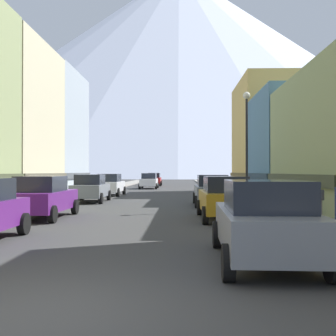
{
  "coord_description": "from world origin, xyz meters",
  "views": [
    {
      "loc": [
        1.97,
        -5.54,
        1.97
      ],
      "look_at": [
        0.55,
        43.37,
        2.39
      ],
      "focal_mm": 44.08,
      "sensor_mm": 36.0,
      "label": 1
    }
  ],
  "objects_px": {
    "parking_meter_near": "(321,207)",
    "car_left_3": "(110,185)",
    "trash_bin_right": "(290,205)",
    "streetlamp_right": "(247,132)",
    "car_right_1": "(225,198)",
    "car_left_2": "(91,188)",
    "car_right_2": "(212,190)",
    "car_right_0": "(265,221)",
    "car_driving_0": "(154,179)",
    "car_driving_1": "(149,181)",
    "car_left_1": "(43,197)"
  },
  "relations": [
    {
      "from": "car_left_3",
      "to": "trash_bin_right",
      "type": "xyz_separation_m",
      "value": [
        10.15,
        -17.23,
        -0.26
      ]
    },
    {
      "from": "car_driving_0",
      "to": "car_left_1",
      "type": "bearing_deg",
      "value": -93.19
    },
    {
      "from": "car_left_3",
      "to": "car_driving_1",
      "type": "height_order",
      "value": "same"
    },
    {
      "from": "car_left_2",
      "to": "trash_bin_right",
      "type": "height_order",
      "value": "car_left_2"
    },
    {
      "from": "car_right_1",
      "to": "car_driving_0",
      "type": "bearing_deg",
      "value": 97.75
    },
    {
      "from": "car_driving_1",
      "to": "streetlamp_right",
      "type": "xyz_separation_m",
      "value": [
        6.95,
        -26.5,
        3.09
      ]
    },
    {
      "from": "car_driving_1",
      "to": "car_left_2",
      "type": "bearing_deg",
      "value": -95.98
    },
    {
      "from": "car_right_0",
      "to": "car_driving_1",
      "type": "bearing_deg",
      "value": 97.98
    },
    {
      "from": "car_driving_1",
      "to": "car_left_1",
      "type": "bearing_deg",
      "value": -94.16
    },
    {
      "from": "car_left_3",
      "to": "car_right_1",
      "type": "distance_m",
      "value": 18.46
    },
    {
      "from": "car_driving_0",
      "to": "car_left_2",
      "type": "bearing_deg",
      "value": -94.17
    },
    {
      "from": "car_right_1",
      "to": "parking_meter_near",
      "type": "xyz_separation_m",
      "value": [
        1.95,
        -5.81,
        0.11
      ]
    },
    {
      "from": "car_right_2",
      "to": "car_left_2",
      "type": "bearing_deg",
      "value": 160.24
    },
    {
      "from": "car_left_2",
      "to": "car_driving_0",
      "type": "relative_size",
      "value": 1.01
    },
    {
      "from": "car_left_3",
      "to": "car_right_0",
      "type": "distance_m",
      "value": 25.96
    },
    {
      "from": "car_right_1",
      "to": "car_left_3",
      "type": "bearing_deg",
      "value": 114.32
    },
    {
      "from": "car_left_3",
      "to": "car_right_0",
      "type": "relative_size",
      "value": 0.99
    },
    {
      "from": "car_left_2",
      "to": "streetlamp_right",
      "type": "distance_m",
      "value": 11.12
    },
    {
      "from": "car_right_0",
      "to": "car_right_1",
      "type": "relative_size",
      "value": 1.0
    },
    {
      "from": "car_driving_1",
      "to": "parking_meter_near",
      "type": "bearing_deg",
      "value": -78.55
    },
    {
      "from": "parking_meter_near",
      "to": "streetlamp_right",
      "type": "distance_m",
      "value": 10.24
    },
    {
      "from": "car_left_1",
      "to": "streetlamp_right",
      "type": "xyz_separation_m",
      "value": [
        9.15,
        3.78,
        3.09
      ]
    },
    {
      "from": "streetlamp_right",
      "to": "car_driving_0",
      "type": "bearing_deg",
      "value": 101.02
    },
    {
      "from": "parking_meter_near",
      "to": "streetlamp_right",
      "type": "height_order",
      "value": "streetlamp_right"
    },
    {
      "from": "car_left_1",
      "to": "car_left_3",
      "type": "xyz_separation_m",
      "value": [
        -0.0,
        16.61,
        0.0
      ]
    },
    {
      "from": "car_left_2",
      "to": "car_driving_1",
      "type": "height_order",
      "value": "same"
    },
    {
      "from": "car_right_0",
      "to": "car_right_1",
      "type": "height_order",
      "value": "same"
    },
    {
      "from": "streetlamp_right",
      "to": "car_driving_1",
      "type": "bearing_deg",
      "value": 104.69
    },
    {
      "from": "car_left_2",
      "to": "car_driving_1",
      "type": "bearing_deg",
      "value": 84.02
    },
    {
      "from": "car_right_1",
      "to": "trash_bin_right",
      "type": "relative_size",
      "value": 4.52
    },
    {
      "from": "car_left_3",
      "to": "car_right_2",
      "type": "relative_size",
      "value": 1.01
    },
    {
      "from": "car_right_2",
      "to": "car_right_0",
      "type": "bearing_deg",
      "value": -90.01
    },
    {
      "from": "trash_bin_right",
      "to": "streetlamp_right",
      "type": "bearing_deg",
      "value": 102.81
    },
    {
      "from": "car_left_1",
      "to": "car_left_2",
      "type": "distance_m",
      "value": 9.29
    },
    {
      "from": "car_left_1",
      "to": "streetlamp_right",
      "type": "height_order",
      "value": "streetlamp_right"
    },
    {
      "from": "car_right_0",
      "to": "parking_meter_near",
      "type": "height_order",
      "value": "car_right_0"
    },
    {
      "from": "car_left_1",
      "to": "car_driving_1",
      "type": "height_order",
      "value": "same"
    },
    {
      "from": "car_left_2",
      "to": "car_right_1",
      "type": "distance_m",
      "value": 12.16
    },
    {
      "from": "car_right_0",
      "to": "trash_bin_right",
      "type": "bearing_deg",
      "value": 71.42
    },
    {
      "from": "car_right_1",
      "to": "car_left_2",
      "type": "bearing_deg",
      "value": 128.66
    },
    {
      "from": "car_right_0",
      "to": "car_driving_0",
      "type": "distance_m",
      "value": 47.99
    },
    {
      "from": "parking_meter_near",
      "to": "car_left_3",
      "type": "bearing_deg",
      "value": 112.89
    },
    {
      "from": "car_left_2",
      "to": "car_driving_0",
      "type": "bearing_deg",
      "value": 85.83
    },
    {
      "from": "car_driving_0",
      "to": "streetlamp_right",
      "type": "relative_size",
      "value": 0.75
    },
    {
      "from": "car_driving_1",
      "to": "parking_meter_near",
      "type": "relative_size",
      "value": 3.31
    },
    {
      "from": "car_left_3",
      "to": "car_driving_1",
      "type": "distance_m",
      "value": 13.84
    },
    {
      "from": "car_left_3",
      "to": "streetlamp_right",
      "type": "height_order",
      "value": "streetlamp_right"
    },
    {
      "from": "car_left_3",
      "to": "car_right_2",
      "type": "distance_m",
      "value": 12.6
    },
    {
      "from": "car_left_3",
      "to": "car_right_1",
      "type": "bearing_deg",
      "value": -65.68
    },
    {
      "from": "car_right_1",
      "to": "parking_meter_near",
      "type": "height_order",
      "value": "car_right_1"
    }
  ]
}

